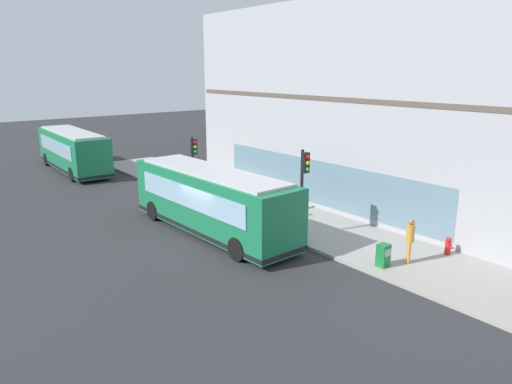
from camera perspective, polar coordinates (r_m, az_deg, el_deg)
The scene contains 12 objects.
ground at distance 21.61m, azimuth -5.54°, elevation -5.79°, with size 120.00×120.00×0.00m, color #2D2D30.
sidewalk_curb at distance 24.40m, azimuth 3.99°, elevation -3.13°, with size 4.46×40.00×0.15m, color #9E9991.
building_corner at distance 28.02m, azimuth 13.97°, elevation 10.21°, with size 8.32×22.34×11.09m.
city_bus_nearside at distance 21.99m, azimuth -5.44°, elevation -1.16°, with size 2.84×10.11×3.07m.
city_bus_far_down_street at distance 38.15m, azimuth -21.43°, elevation 4.70°, with size 2.85×10.11×3.07m.
traffic_light_near_corner at distance 20.74m, azimuth 5.87°, elevation 1.82°, with size 0.32×0.49×4.00m.
traffic_light_down_block at distance 28.00m, azimuth -7.62°, elevation 4.48°, with size 0.32×0.49×3.54m.
fire_hydrant at distance 20.92m, azimuth 22.43°, elevation -6.10°, with size 0.35×0.35×0.74m.
pedestrian_by_light_pole at distance 23.44m, azimuth 2.04°, elevation -1.03°, with size 0.32×0.32×1.78m.
pedestrian_walking_along_curb at distance 24.76m, azimuth 2.52°, elevation -0.13°, with size 0.32×0.32×1.81m.
pedestrian_near_hydrant at distance 19.24m, azimuth 18.30°, elevation -5.30°, with size 0.32×0.32×1.82m.
newspaper_vending_box at distance 18.84m, azimuth 15.30°, elevation -7.46°, with size 0.44×0.42×0.90m.
Camera 1 is at (-10.99, -16.99, 7.57)m, focal length 32.73 mm.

